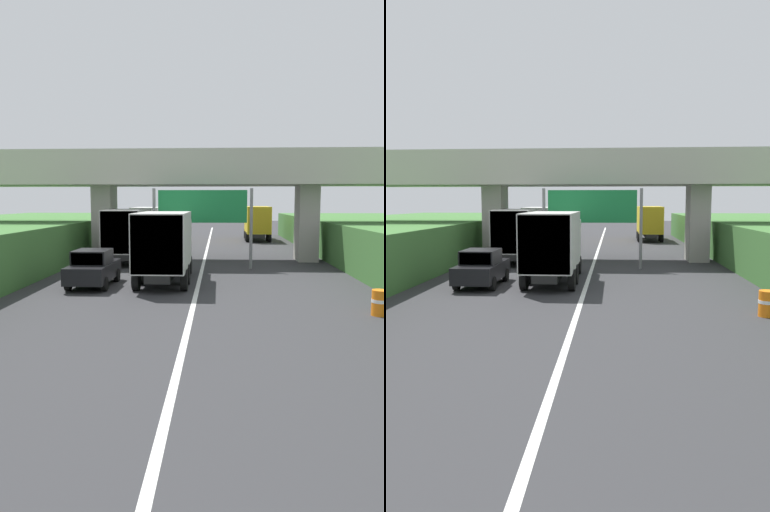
% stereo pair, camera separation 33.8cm
% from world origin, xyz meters
% --- Properties ---
extents(lane_centre_stripe, '(0.20, 93.92, 0.01)m').
position_xyz_m(lane_centre_stripe, '(0.00, 26.96, 0.00)').
color(lane_centre_stripe, white).
rests_on(lane_centre_stripe, ground).
extents(overpass_bridge, '(40.00, 4.80, 7.21)m').
position_xyz_m(overpass_bridge, '(0.00, 33.70, 5.36)').
color(overpass_bridge, '#ADA89E').
rests_on(overpass_bridge, ground).
extents(overhead_highway_sign, '(5.88, 0.18, 4.71)m').
position_xyz_m(overhead_highway_sign, '(0.00, 29.55, 3.40)').
color(overhead_highway_sign, slate).
rests_on(overhead_highway_sign, ground).
extents(truck_white, '(2.44, 7.30, 3.44)m').
position_xyz_m(truck_white, '(-1.63, 24.62, 1.93)').
color(truck_white, black).
rests_on(truck_white, ground).
extents(truck_yellow, '(2.44, 7.30, 3.44)m').
position_xyz_m(truck_yellow, '(4.83, 50.35, 1.93)').
color(truck_yellow, black).
rests_on(truck_yellow, ground).
extents(truck_green, '(2.44, 7.30, 3.44)m').
position_xyz_m(truck_green, '(-4.83, 32.36, 1.93)').
color(truck_green, black).
rests_on(truck_green, ground).
extents(truck_orange, '(2.44, 7.30, 3.44)m').
position_xyz_m(truck_orange, '(-5.20, 43.66, 1.93)').
color(truck_orange, black).
rests_on(truck_orange, ground).
extents(car_black, '(1.86, 4.10, 1.72)m').
position_xyz_m(car_black, '(-4.89, 23.31, 0.86)').
color(car_black, black).
rests_on(car_black, ground).
extents(construction_barrel_2, '(0.57, 0.57, 0.90)m').
position_xyz_m(construction_barrel_2, '(6.56, 18.14, 0.46)').
color(construction_barrel_2, orange).
rests_on(construction_barrel_2, ground).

